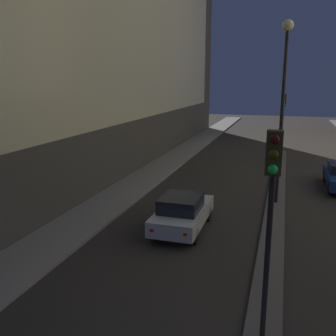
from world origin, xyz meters
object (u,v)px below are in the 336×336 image
Objects in this scene: street_lamp at (284,83)px; car_left_lane at (182,212)px; traffic_light_near at (271,196)px; traffic_light_mid at (283,112)px.

car_left_lane is (-3.63, -4.54, -5.22)m from street_lamp.
street_lamp is 7.81m from car_left_lane.
traffic_light_near is 11.29m from street_lamp.
traffic_light_mid is at bearing 90.00° from traffic_light_near.
traffic_light_near is at bearing -60.90° from car_left_lane.
traffic_light_mid is 0.58× the size of street_lamp.
street_lamp reaches higher than traffic_light_near.
street_lamp reaches higher than traffic_light_mid.
traffic_light_near is at bearing -90.00° from street_lamp.
traffic_light_near is at bearing -90.00° from traffic_light_mid.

